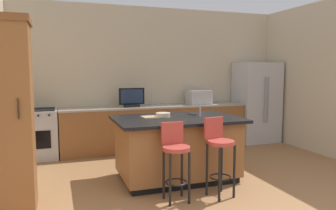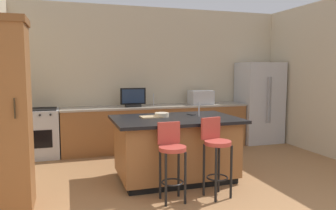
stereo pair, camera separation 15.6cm
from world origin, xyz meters
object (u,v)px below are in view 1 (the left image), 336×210
(range_oven, at_px, (35,134))
(microwave, at_px, (199,97))
(kitchen_island, at_px, (177,148))
(bar_stool_right, at_px, (219,149))
(tv_monitor, at_px, (132,98))
(fruit_bowl, at_px, (163,115))
(refrigerator, at_px, (256,102))
(cutting_board, at_px, (153,117))
(bar_stool_left, at_px, (175,155))
(cell_phone, at_px, (192,114))
(cabinet_tower, at_px, (3,113))

(range_oven, distance_m, microwave, 3.33)
(kitchen_island, bearing_deg, microwave, 57.26)
(bar_stool_right, bearing_deg, microwave, 57.90)
(kitchen_island, height_order, bar_stool_right, bar_stool_right)
(kitchen_island, relative_size, tv_monitor, 3.62)
(tv_monitor, bearing_deg, fruit_bowl, -86.84)
(bar_stool_right, bearing_deg, refrigerator, 35.53)
(range_oven, relative_size, bar_stool_right, 0.90)
(microwave, xyz_separation_m, bar_stool_right, (-0.93, -2.68, -0.43))
(refrigerator, height_order, cutting_board, refrigerator)
(microwave, xyz_separation_m, bar_stool_left, (-1.51, -2.64, -0.46))
(refrigerator, relative_size, microwave, 3.72)
(bar_stool_right, bearing_deg, fruit_bowl, 102.73)
(refrigerator, bearing_deg, tv_monitor, -179.94)
(kitchen_island, relative_size, fruit_bowl, 8.52)
(cell_phone, bearing_deg, bar_stool_right, -108.68)
(kitchen_island, xyz_separation_m, bar_stool_left, (-0.31, -0.76, 0.11))
(tv_monitor, distance_m, bar_stool_right, 2.72)
(cell_phone, bearing_deg, cutting_board, 173.42)
(microwave, relative_size, cell_phone, 3.20)
(bar_stool_right, distance_m, fruit_bowl, 1.09)
(refrigerator, bearing_deg, range_oven, 179.42)
(fruit_bowl, bearing_deg, cutting_board, 179.55)
(cabinet_tower, distance_m, cutting_board, 2.00)
(refrigerator, xyz_separation_m, cutting_board, (-2.94, -1.70, 0.04))
(cell_phone, bearing_deg, cabinet_tower, 179.28)
(range_oven, height_order, bar_stool_left, bar_stool_left)
(tv_monitor, relative_size, bar_stool_left, 0.52)
(bar_stool_left, bearing_deg, refrigerator, 41.76)
(microwave, bearing_deg, cutting_board, -131.45)
(range_oven, bearing_deg, tv_monitor, -1.61)
(cabinet_tower, relative_size, cutting_board, 7.15)
(cutting_board, bearing_deg, cell_phone, 8.65)
(tv_monitor, height_order, cutting_board, tv_monitor)
(cabinet_tower, xyz_separation_m, microwave, (3.45, 2.31, -0.10))
(range_oven, xyz_separation_m, bar_stool_right, (2.34, -2.68, 0.16))
(bar_stool_right, xyz_separation_m, cutting_board, (-0.61, 0.93, 0.32))
(microwave, xyz_separation_m, fruit_bowl, (-1.38, -1.75, -0.09))
(bar_stool_left, bearing_deg, cabinet_tower, 170.42)
(cabinet_tower, relative_size, microwave, 4.60)
(kitchen_island, distance_m, range_oven, 2.79)
(refrigerator, height_order, cell_phone, refrigerator)
(refrigerator, height_order, microwave, refrigerator)
(range_oven, xyz_separation_m, cell_phone, (2.41, -1.64, 0.47))
(refrigerator, distance_m, range_oven, 4.69)
(tv_monitor, bearing_deg, refrigerator, 0.06)
(cabinet_tower, bearing_deg, kitchen_island, 10.89)
(bar_stool_right, relative_size, cutting_board, 3.28)
(kitchen_island, distance_m, cell_phone, 0.62)
(microwave, height_order, cell_phone, microwave)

